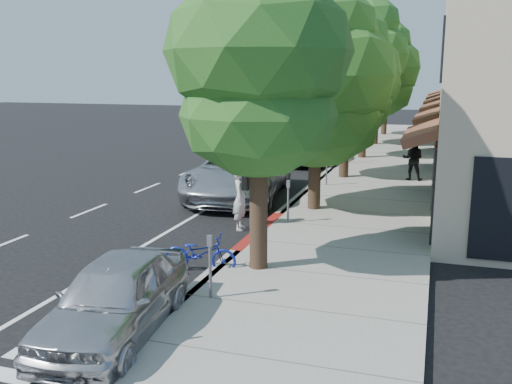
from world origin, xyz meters
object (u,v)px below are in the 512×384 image
at_px(street_tree_5, 386,79).
at_px(dark_sedan, 312,149).
at_px(dark_suv_far, 334,126).
at_px(near_car_a, 115,298).
at_px(street_tree_3, 366,57).
at_px(cyclist, 241,199).
at_px(bicycle, 200,253).
at_px(street_tree_4, 378,69).
at_px(silver_suv, 239,172).
at_px(pedestrian, 413,159).
at_px(street_tree_0, 259,57).
at_px(street_tree_2, 347,75).
at_px(street_tree_1, 317,79).
at_px(white_pickup, 321,134).

bearing_deg(street_tree_5, dark_sedan, -99.00).
relative_size(dark_suv_far, near_car_a, 1.32).
relative_size(street_tree_3, cyclist, 4.53).
bearing_deg(bicycle, street_tree_4, -11.10).
xyz_separation_m(cyclist, dark_sedan, (-0.63, 12.57, -0.16)).
xyz_separation_m(silver_suv, pedestrian, (5.89, 4.61, 0.11)).
relative_size(street_tree_0, cyclist, 4.14).
bearing_deg(silver_suv, dark_suv_far, 83.89).
bearing_deg(street_tree_0, bicycle, -167.16).
bearing_deg(street_tree_2, bicycle, -96.04).
relative_size(street_tree_1, bicycle, 4.27).
relative_size(cyclist, dark_suv_far, 0.34).
distance_m(street_tree_3, cyclist, 15.33).
bearing_deg(white_pickup, bicycle, -84.55).
height_order(street_tree_4, cyclist, street_tree_4).
xyz_separation_m(street_tree_0, street_tree_1, (-0.00, 6.00, -0.50)).
relative_size(street_tree_4, street_tree_5, 1.17).
bearing_deg(pedestrian, street_tree_2, 5.10).
bearing_deg(silver_suv, white_pickup, 83.45).
relative_size(street_tree_1, pedestrian, 4.08).
relative_size(street_tree_2, pedestrian, 4.07).
bearing_deg(street_tree_1, silver_suv, 154.18).
height_order(silver_suv, dark_suv_far, silver_suv).
bearing_deg(dark_suv_far, white_pickup, -86.28).
relative_size(silver_suv, dark_suv_far, 1.23).
distance_m(street_tree_3, silver_suv, 11.77).
relative_size(street_tree_3, street_tree_5, 1.24).
height_order(street_tree_0, bicycle, street_tree_0).
height_order(street_tree_5, near_car_a, street_tree_5).
xyz_separation_m(street_tree_4, white_pickup, (-2.99, -1.97, -3.79)).
relative_size(street_tree_1, dark_sedan, 1.57).
bearing_deg(silver_suv, street_tree_5, 76.05).
bearing_deg(street_tree_5, silver_suv, -97.84).
xyz_separation_m(street_tree_2, dark_sedan, (-2.23, 3.95, -3.62)).
relative_size(street_tree_1, street_tree_3, 0.87).
bearing_deg(street_tree_0, street_tree_2, 90.00).
height_order(dark_suv_far, near_car_a, dark_suv_far).
relative_size(silver_suv, dark_sedan, 1.45).
xyz_separation_m(cyclist, white_pickup, (-1.39, 18.66, -0.03)).
height_order(street_tree_3, street_tree_4, street_tree_3).
bearing_deg(cyclist, street_tree_5, -12.73).
height_order(dark_suv_far, pedestrian, pedestrian).
xyz_separation_m(street_tree_2, silver_suv, (-3.10, -4.50, -3.45)).
bearing_deg(street_tree_5, bicycle, -92.46).
distance_m(street_tree_5, cyclist, 26.86).
bearing_deg(street_tree_3, bicycle, -94.06).
xyz_separation_m(bicycle, pedestrian, (4.09, 12.41, 0.59)).
distance_m(bicycle, dark_sedan, 16.28).
distance_m(silver_suv, dark_sedan, 8.50).
distance_m(white_pickup, near_car_a, 25.80).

